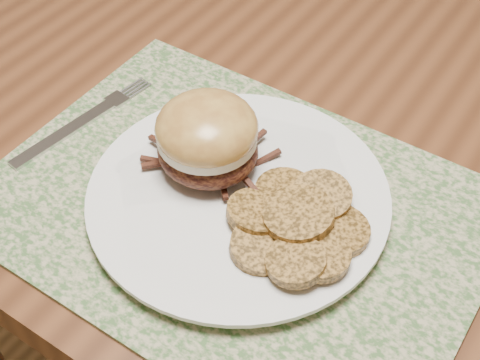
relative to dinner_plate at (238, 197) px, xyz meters
name	(u,v)px	position (x,y,z in m)	size (l,w,h in m)	color
placemat	(235,208)	(0.00, 0.00, -0.01)	(0.45, 0.33, 0.00)	#416333
dinner_plate	(238,197)	(0.00, 0.00, 0.00)	(0.26, 0.26, 0.02)	white
pork_sandwich	(207,137)	(-0.04, 0.01, 0.04)	(0.12, 0.12, 0.07)	black
roasted_potatoes	(296,223)	(0.07, -0.01, 0.02)	(0.14, 0.14, 0.03)	olive
fork	(84,121)	(-0.20, 0.00, -0.01)	(0.04, 0.18, 0.00)	#B5B6BC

